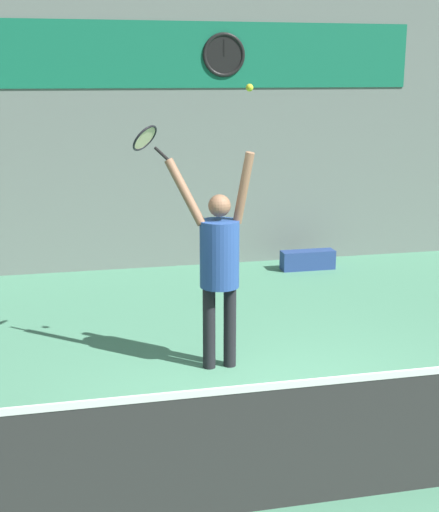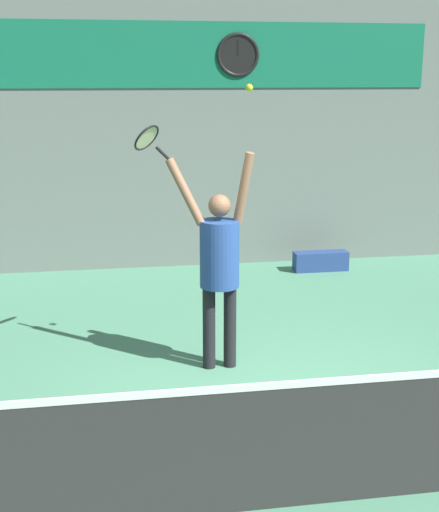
% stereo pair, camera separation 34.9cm
% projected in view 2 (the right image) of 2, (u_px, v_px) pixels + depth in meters
% --- Properties ---
extents(ground_plane, '(18.00, 18.00, 0.00)m').
position_uv_depth(ground_plane, '(287.00, 421.00, 6.23)').
color(ground_plane, '#4C8C6B').
extents(back_wall, '(18.00, 0.10, 5.00)m').
position_uv_depth(back_wall, '(199.00, 104.00, 10.77)').
color(back_wall, slate).
rests_on(back_wall, ground_plane).
extents(sponsor_banner, '(7.04, 0.02, 0.96)m').
position_uv_depth(sponsor_banner, '(199.00, 55.00, 10.53)').
color(sponsor_banner, '#146B4C').
extents(scoreboard_clock, '(0.65, 0.06, 0.65)m').
position_uv_depth(scoreboard_clock, '(238.00, 55.00, 10.60)').
color(scoreboard_clock, black).
extents(court_net, '(6.59, 0.07, 1.06)m').
position_uv_depth(court_net, '(334.00, 439.00, 4.93)').
color(court_net, '#333333').
rests_on(court_net, ground_plane).
extents(tennis_player, '(0.87, 0.49, 2.23)m').
position_uv_depth(tennis_player, '(219.00, 260.00, 7.12)').
color(tennis_player, black).
rests_on(tennis_player, ground_plane).
extents(tennis_racket, '(0.41, 0.39, 0.35)m').
position_uv_depth(tennis_racket, '(148.00, 139.00, 7.11)').
color(tennis_racket, black).
extents(tennis_ball, '(0.07, 0.07, 0.07)m').
position_uv_depth(tennis_ball, '(249.00, 88.00, 6.62)').
color(tennis_ball, '#CCDB2D').
extents(equipment_bag, '(0.84, 0.25, 0.29)m').
position_uv_depth(equipment_bag, '(321.00, 261.00, 10.99)').
color(equipment_bag, navy).
rests_on(equipment_bag, ground_plane).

